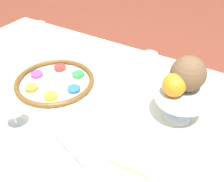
% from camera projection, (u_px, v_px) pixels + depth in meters
% --- Properties ---
extents(dining_table, '(1.46, 0.89, 0.70)m').
position_uv_depth(dining_table, '(81.00, 150.00, 1.25)').
color(dining_table, silver).
rests_on(dining_table, ground_plane).
extents(seder_plate, '(0.32, 0.32, 0.03)m').
position_uv_depth(seder_plate, '(56.00, 81.00, 1.06)').
color(seder_plate, silver).
rests_on(seder_plate, dining_table).
extents(wine_glass, '(0.07, 0.07, 0.13)m').
position_uv_depth(wine_glass, '(11.00, 105.00, 0.83)').
color(wine_glass, silver).
rests_on(wine_glass, dining_table).
extents(fruit_stand, '(0.18, 0.18, 0.11)m').
position_uv_depth(fruit_stand, '(181.00, 98.00, 0.87)').
color(fruit_stand, silver).
rests_on(fruit_stand, dining_table).
extents(orange_fruit, '(0.08, 0.08, 0.08)m').
position_uv_depth(orange_fruit, '(174.00, 85.00, 0.82)').
color(orange_fruit, orange).
rests_on(orange_fruit, fruit_stand).
extents(coconut, '(0.12, 0.12, 0.12)m').
position_uv_depth(coconut, '(188.00, 74.00, 0.84)').
color(coconut, brown).
rests_on(coconut, fruit_stand).
extents(bread_plate, '(0.18, 0.18, 0.02)m').
position_uv_depth(bread_plate, '(136.00, 155.00, 0.78)').
color(bread_plate, silver).
rests_on(bread_plate, dining_table).
extents(napkin_roll, '(0.18, 0.10, 0.05)m').
position_uv_depth(napkin_roll, '(71.00, 142.00, 0.80)').
color(napkin_roll, white).
rests_on(napkin_roll, dining_table).
extents(cup_near, '(0.07, 0.07, 0.06)m').
position_uv_depth(cup_near, '(16.00, 49.00, 1.24)').
color(cup_near, silver).
rests_on(cup_near, dining_table).
extents(cup_mid, '(0.07, 0.07, 0.06)m').
position_uv_depth(cup_mid, '(149.00, 60.00, 1.17)').
color(cup_mid, silver).
rests_on(cup_mid, dining_table).
extents(cup_far, '(0.07, 0.07, 0.06)m').
position_uv_depth(cup_far, '(40.00, 28.00, 1.43)').
color(cup_far, silver).
rests_on(cup_far, dining_table).
extents(fork_left, '(0.08, 0.18, 0.01)m').
position_uv_depth(fork_left, '(84.00, 53.00, 1.27)').
color(fork_left, silver).
rests_on(fork_left, dining_table).
extents(fork_right, '(0.10, 0.17, 0.01)m').
position_uv_depth(fork_right, '(89.00, 54.00, 1.26)').
color(fork_right, silver).
rests_on(fork_right, dining_table).
extents(spoon, '(0.16, 0.07, 0.01)m').
position_uv_depth(spoon, '(56.00, 152.00, 0.79)').
color(spoon, silver).
rests_on(spoon, dining_table).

